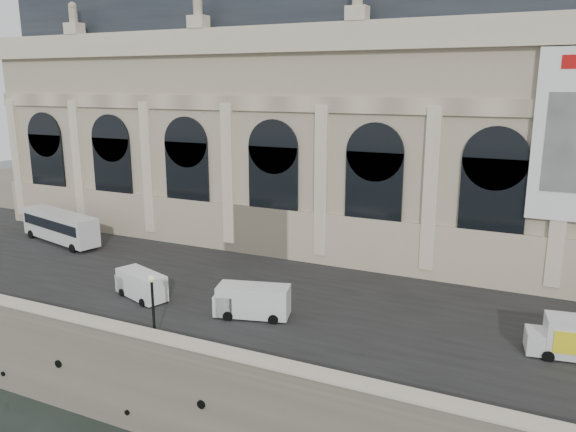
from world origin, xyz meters
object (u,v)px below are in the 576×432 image
at_px(lamp_right, 153,310).
at_px(van_b, 140,284).
at_px(van_c, 249,301).
at_px(bus_left, 60,226).

bearing_deg(lamp_right, van_b, 135.90).
bearing_deg(van_b, van_c, 2.22).
distance_m(van_c, lamp_right, 7.47).
bearing_deg(bus_left, lamp_right, -31.57).
height_order(bus_left, lamp_right, lamp_right).
bearing_deg(lamp_right, bus_left, 148.43).
xyz_separation_m(van_c, lamp_right, (-3.56, -6.47, 1.14)).
xyz_separation_m(bus_left, lamp_right, (24.46, -15.03, 0.48)).
relative_size(van_c, lamp_right, 1.21).
bearing_deg(van_b, lamp_right, -44.10).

